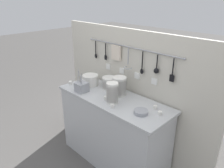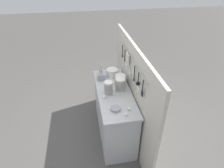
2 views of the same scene
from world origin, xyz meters
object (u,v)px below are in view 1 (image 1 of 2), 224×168
object	(u,v)px
bowl_stack_nested_right	(112,93)
cutlery_caddy	(82,87)
plate_stack	(90,80)
cup_edge_far	(155,107)
steel_mixing_bowl	(141,112)
cup_back_left	(106,98)
bowl_stack_short_front	(109,83)
cup_mid_row	(112,106)
cup_centre	(160,113)
bowl_stack_back_corner	(119,86)
cup_by_caddy	(70,83)

from	to	relation	value
bowl_stack_nested_right	cutlery_caddy	bearing A→B (deg)	-173.79
plate_stack	cup_edge_far	world-z (taller)	plate_stack
plate_stack	steel_mixing_bowl	world-z (taller)	plate_stack
bowl_stack_nested_right	cup_back_left	size ratio (longest dim) A/B	5.76
steel_mixing_bowl	plate_stack	bearing A→B (deg)	172.66
bowl_stack_short_front	cup_back_left	xyz separation A→B (m)	(0.19, -0.24, -0.05)
cup_back_left	cutlery_caddy	bearing A→B (deg)	-170.95
bowl_stack_short_front	steel_mixing_bowl	size ratio (longest dim) A/B	1.22
bowl_stack_short_front	cup_mid_row	size ratio (longest dim) A/B	4.24
plate_stack	cup_centre	bearing A→B (deg)	-0.36
cup_edge_far	bowl_stack_back_corner	bearing A→B (deg)	-178.07
bowl_stack_back_corner	cup_centre	xyz separation A→B (m)	(0.58, -0.05, -0.09)
bowl_stack_back_corner	plate_stack	world-z (taller)	bowl_stack_back_corner
bowl_stack_short_front	cup_back_left	distance (m)	0.31
bowl_stack_short_front	cutlery_caddy	size ratio (longest dim) A/B	0.62
cup_by_caddy	cup_mid_row	distance (m)	0.82
cup_mid_row	cup_edge_far	bearing A→B (deg)	41.05
cup_edge_far	cup_back_left	world-z (taller)	same
cup_centre	cup_back_left	size ratio (longest dim) A/B	1.00
cup_mid_row	bowl_stack_short_front	bearing A→B (deg)	139.27
bowl_stack_back_corner	steel_mixing_bowl	world-z (taller)	bowl_stack_back_corner
steel_mixing_bowl	cup_mid_row	bearing A→B (deg)	-158.82
steel_mixing_bowl	bowl_stack_nested_right	bearing A→B (deg)	-174.10
bowl_stack_nested_right	cup_edge_far	size ratio (longest dim) A/B	5.76
cup_edge_far	cup_by_caddy	size ratio (longest dim) A/B	1.00
cup_centre	cup_back_left	bearing A→B (deg)	-167.05
cutlery_caddy	cup_edge_far	size ratio (longest dim) A/B	6.83
bowl_stack_nested_right	cutlery_caddy	distance (m)	0.47
bowl_stack_short_front	plate_stack	bearing A→B (deg)	-159.29
bowl_stack_short_front	plate_stack	xyz separation A→B (m)	(-0.25, -0.09, -0.01)
cutlery_caddy	cup_by_caddy	distance (m)	0.29
bowl_stack_nested_right	cup_by_caddy	distance (m)	0.75
steel_mixing_bowl	cup_by_caddy	size ratio (longest dim) A/B	3.48
cup_edge_far	cup_back_left	distance (m)	0.55
bowl_stack_nested_right	cutlery_caddy	size ratio (longest dim) A/B	0.84
bowl_stack_back_corner	cup_by_caddy	distance (m)	0.70
cup_back_left	cup_mid_row	world-z (taller)	same
cup_centre	cup_mid_row	size ratio (longest dim) A/B	1.00
bowl_stack_short_front	steel_mixing_bowl	xyz separation A→B (m)	(0.65, -0.21, -0.05)
cup_centre	bowl_stack_nested_right	bearing A→B (deg)	-163.74
cup_back_left	cup_mid_row	xyz separation A→B (m)	(0.18, -0.08, 0.00)
cup_edge_far	cup_mid_row	world-z (taller)	same
bowl_stack_back_corner	plate_stack	distance (m)	0.46
cup_centre	cup_by_caddy	size ratio (longest dim) A/B	1.00
steel_mixing_bowl	cup_by_caddy	xyz separation A→B (m)	(-1.10, -0.05, 0.00)
plate_stack	cup_back_left	distance (m)	0.46
steel_mixing_bowl	cup_edge_far	xyz separation A→B (m)	(0.05, 0.18, 0.00)
plate_stack	steel_mixing_bowl	bearing A→B (deg)	-7.34
cup_edge_far	bowl_stack_nested_right	bearing A→B (deg)	-152.05
bowl_stack_back_corner	cup_mid_row	size ratio (longest dim) A/B	5.46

